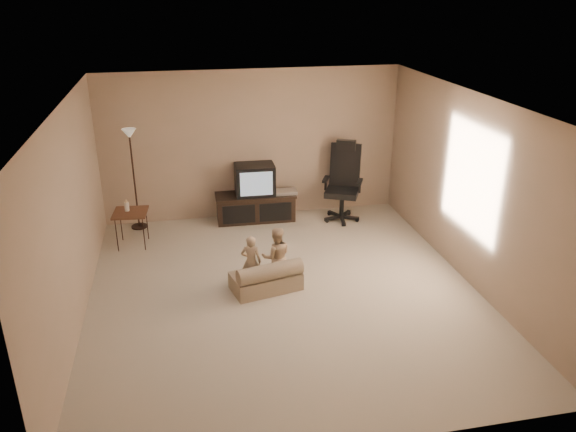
# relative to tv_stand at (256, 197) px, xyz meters

# --- Properties ---
(floor) EXTENTS (5.50, 5.50, 0.00)m
(floor) POSITION_rel_tv_stand_xyz_m (-0.00, -2.49, -0.41)
(floor) COLOR beige
(floor) RESTS_ON ground
(room_shell) EXTENTS (5.50, 5.50, 5.50)m
(room_shell) POSITION_rel_tv_stand_xyz_m (-0.00, -2.49, 1.11)
(room_shell) COLOR white
(room_shell) RESTS_ON floor
(tv_stand) EXTENTS (1.38, 0.54, 0.98)m
(tv_stand) POSITION_rel_tv_stand_xyz_m (0.00, 0.00, 0.00)
(tv_stand) COLOR black
(tv_stand) RESTS_ON floor
(office_chair) EXTENTS (0.82, 0.84, 1.34)m
(office_chair) POSITION_rel_tv_stand_xyz_m (1.46, -0.23, 0.08)
(office_chair) COLOR black
(office_chair) RESTS_ON floor
(side_table) EXTENTS (0.54, 0.54, 0.75)m
(side_table) POSITION_rel_tv_stand_xyz_m (-2.01, -0.62, 0.13)
(side_table) COLOR brown
(side_table) RESTS_ON floor
(floor_lamp) EXTENTS (0.26, 0.26, 1.67)m
(floor_lamp) POSITION_rel_tv_stand_xyz_m (-1.95, 0.06, 0.81)
(floor_lamp) COLOR black
(floor_lamp) RESTS_ON floor
(child_sofa) EXTENTS (0.97, 0.69, 0.43)m
(child_sofa) POSITION_rel_tv_stand_xyz_m (-0.21, -2.41, -0.23)
(child_sofa) COLOR gray
(child_sofa) RESTS_ON floor
(toddler_left) EXTENTS (0.32, 0.27, 0.74)m
(toddler_left) POSITION_rel_tv_stand_xyz_m (-0.40, -2.27, -0.04)
(toddler_left) COLOR tan
(toddler_left) RESTS_ON floor
(toddler_right) EXTENTS (0.41, 0.23, 0.83)m
(toddler_right) POSITION_rel_tv_stand_xyz_m (-0.06, -2.28, 0.01)
(toddler_right) COLOR tan
(toddler_right) RESTS_ON floor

